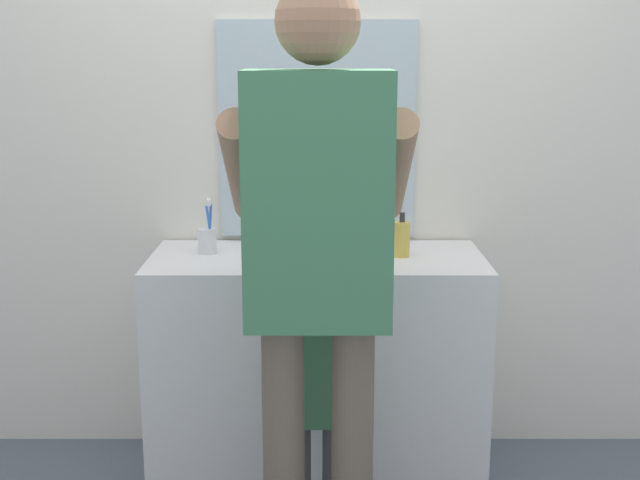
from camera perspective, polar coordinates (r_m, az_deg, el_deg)
The scene contains 8 objects.
back_wall at distance 3.35m, azimuth 0.03°, elevation 8.23°, with size 4.40×0.10×2.70m.
vanity_cabinet at distance 3.24m, azimuth 0.01°, elevation -8.59°, with size 1.23×0.54×0.87m, color white.
sink_basin at distance 3.08m, azimuth 0.01°, elevation -0.17°, with size 0.33×0.33×0.11m.
faucet at distance 3.27m, azimuth 0.02°, elevation 1.04°, with size 0.18×0.14×0.18m.
toothbrush_cup at distance 3.17m, azimuth -7.42°, elevation 0.07°, with size 0.07×0.07×0.21m.
soap_bottle at distance 3.11m, azimuth 5.78°, elevation 0.09°, with size 0.06×0.06×0.17m.
child_toddler at distance 2.84m, azimuth -0.02°, elevation -10.01°, with size 0.27×0.27×0.86m.
adult_parent at distance 2.42m, azimuth 0.08°, elevation 0.15°, with size 0.56×0.59×1.81m.
Camera 1 is at (0.01, -2.72, 1.61)m, focal length 47.26 mm.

